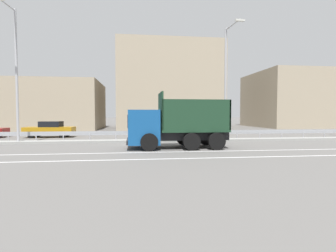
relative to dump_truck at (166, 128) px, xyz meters
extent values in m
plane|color=#605E5B|center=(-1.46, 1.22, -1.26)|extent=(320.00, 320.00, 0.00)
cube|color=silver|center=(0.79, -1.80, -1.26)|extent=(70.31, 0.16, 0.01)
cube|color=silver|center=(0.79, -4.05, -1.26)|extent=(70.31, 0.16, 0.01)
cube|color=gray|center=(-1.46, 3.79, -1.17)|extent=(38.67, 1.10, 0.18)
cube|color=#9EA0A5|center=(-1.46, 5.11, -0.64)|extent=(70.31, 0.04, 0.32)
cylinder|color=#ADADB2|center=(-11.71, 5.11, -0.95)|extent=(0.09, 0.09, 0.62)
cylinder|color=#ADADB2|center=(-9.66, 5.11, -0.95)|extent=(0.09, 0.09, 0.62)
cylinder|color=#ADADB2|center=(-7.61, 5.11, -0.95)|extent=(0.09, 0.09, 0.62)
cylinder|color=#ADADB2|center=(-5.56, 5.11, -0.95)|extent=(0.09, 0.09, 0.62)
cylinder|color=#ADADB2|center=(-3.51, 5.11, -0.95)|extent=(0.09, 0.09, 0.62)
cylinder|color=#ADADB2|center=(-1.46, 5.11, -0.95)|extent=(0.09, 0.09, 0.62)
cylinder|color=#ADADB2|center=(0.59, 5.11, -0.95)|extent=(0.09, 0.09, 0.62)
cylinder|color=#ADADB2|center=(2.64, 5.11, -0.95)|extent=(0.09, 0.09, 0.62)
cylinder|color=#ADADB2|center=(4.69, 5.11, -0.95)|extent=(0.09, 0.09, 0.62)
cylinder|color=#ADADB2|center=(6.74, 5.11, -0.95)|extent=(0.09, 0.09, 0.62)
cylinder|color=#ADADB2|center=(8.79, 5.11, -0.95)|extent=(0.09, 0.09, 0.62)
cylinder|color=#ADADB2|center=(10.84, 5.11, -0.95)|extent=(0.09, 0.09, 0.62)
cylinder|color=#ADADB2|center=(12.89, 5.11, -0.95)|extent=(0.09, 0.09, 0.62)
cylinder|color=#ADADB2|center=(14.94, 5.11, -0.95)|extent=(0.09, 0.09, 0.62)
cube|color=#144C8C|center=(-1.40, -0.01, 0.10)|extent=(1.89, 2.52, 2.10)
cube|color=black|center=(-2.36, -0.01, 0.46)|extent=(0.04, 2.16, 0.80)
cube|color=black|center=(-2.39, -0.01, -0.79)|extent=(0.11, 2.47, 0.24)
cube|color=black|center=(1.74, 0.01, -0.48)|extent=(4.40, 1.40, 0.53)
cube|color=#193823|center=(1.74, 0.01, -0.15)|extent=(4.23, 2.43, 0.12)
cube|color=#193823|center=(1.74, -1.15, 0.84)|extent=(4.22, 0.12, 1.86)
cube|color=#193823|center=(1.73, 1.16, 0.84)|extent=(4.22, 0.12, 1.86)
cube|color=#193823|center=(-0.32, 0.00, 1.07)|extent=(0.11, 2.41, 2.33)
cube|color=#193823|center=(3.80, 0.01, 0.84)|extent=(0.11, 2.41, 1.86)
cylinder|color=black|center=(-1.12, -1.24, -0.74)|extent=(1.04, 0.32, 1.04)
cylinder|color=black|center=(-1.12, 1.23, -0.74)|extent=(1.04, 0.32, 1.04)
cylinder|color=black|center=(1.41, -1.23, -0.74)|extent=(1.04, 0.32, 1.04)
cylinder|color=black|center=(1.40, 1.24, -0.74)|extent=(1.04, 0.32, 1.04)
cylinder|color=black|center=(2.95, -1.22, -0.74)|extent=(1.04, 0.32, 1.04)
cylinder|color=black|center=(2.94, 1.24, -0.74)|extent=(1.04, 0.32, 1.04)
cylinder|color=white|center=(4.27, 3.79, -1.07)|extent=(0.16, 0.16, 0.38)
cylinder|color=black|center=(4.27, 3.79, -0.69)|extent=(0.16, 0.16, 0.38)
cylinder|color=white|center=(4.27, 3.79, -0.32)|extent=(0.16, 0.16, 0.38)
cylinder|color=black|center=(4.27, 3.79, 0.06)|extent=(0.16, 0.16, 0.38)
cylinder|color=white|center=(4.27, 3.79, 0.44)|extent=(0.16, 0.16, 0.38)
cylinder|color=#1E4CB2|center=(4.27, 3.79, 0.95)|extent=(0.65, 0.03, 0.65)
cylinder|color=white|center=(4.27, 3.79, 0.95)|extent=(0.70, 0.02, 0.70)
cylinder|color=#ADADB2|center=(-10.38, 3.68, 3.57)|extent=(0.18, 0.18, 9.66)
cylinder|color=#ADADB2|center=(-10.44, 2.66, 8.24)|extent=(0.22, 2.04, 0.10)
cylinder|color=#ADADB2|center=(5.28, 3.98, 3.25)|extent=(0.18, 0.18, 9.02)
cylinder|color=#ADADB2|center=(5.38, 2.80, 7.61)|extent=(0.29, 2.37, 0.10)
cube|color=silver|center=(5.47, 1.62, 7.53)|extent=(0.71, 0.26, 0.12)
cylinder|color=black|center=(-14.77, 10.29, -0.96)|extent=(0.61, 0.23, 0.60)
cube|color=#B27A14|center=(-9.85, 9.05, -0.63)|extent=(4.37, 1.83, 0.67)
cube|color=black|center=(-9.72, 9.05, -0.03)|extent=(1.85, 1.58, 0.53)
cylinder|color=black|center=(-11.21, 8.24, -0.96)|extent=(0.60, 0.21, 0.60)
cylinder|color=black|center=(-11.18, 9.91, -0.96)|extent=(0.60, 0.21, 0.60)
cylinder|color=black|center=(-8.52, 8.19, -0.96)|extent=(0.60, 0.21, 0.60)
cylinder|color=black|center=(-8.49, 9.86, -0.96)|extent=(0.60, 0.21, 0.60)
cube|color=tan|center=(-16.57, 23.81, 2.15)|extent=(18.99, 12.12, 6.83)
cube|color=tan|center=(2.96, 25.33, 4.92)|extent=(14.80, 15.15, 12.37)
cube|color=tan|center=(29.96, 25.75, 3.33)|extent=(23.37, 13.46, 9.18)
camera|label=1|loc=(-1.88, -16.45, 0.88)|focal=28.00mm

